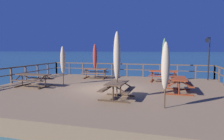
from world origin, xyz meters
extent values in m
plane|color=#2D5B6B|center=(0.00, 0.00, 0.00)|extent=(600.00, 600.00, 0.00)
cube|color=#846647|center=(0.00, 0.00, 0.33)|extent=(13.87, 11.70, 0.66)
cube|color=brown|center=(0.00, 5.70, 1.71)|extent=(13.57, 0.09, 0.08)
cube|color=brown|center=(0.00, 5.70, 1.24)|extent=(13.57, 0.07, 0.06)
cube|color=brown|center=(-6.78, 5.70, 1.18)|extent=(0.10, 0.10, 1.05)
cube|color=brown|center=(-5.43, 5.70, 1.18)|extent=(0.10, 0.10, 1.05)
cube|color=brown|center=(-4.07, 5.70, 1.18)|extent=(0.10, 0.10, 1.05)
cube|color=brown|center=(-2.71, 5.70, 1.18)|extent=(0.10, 0.10, 1.05)
cube|color=brown|center=(-1.36, 5.70, 1.18)|extent=(0.10, 0.10, 1.05)
cube|color=brown|center=(0.00, 5.70, 1.18)|extent=(0.10, 0.10, 1.05)
cube|color=brown|center=(1.36, 5.70, 1.18)|extent=(0.10, 0.10, 1.05)
cube|color=brown|center=(2.71, 5.70, 1.18)|extent=(0.10, 0.10, 1.05)
cube|color=brown|center=(4.07, 5.70, 1.18)|extent=(0.10, 0.10, 1.05)
cube|color=brown|center=(5.43, 5.70, 1.18)|extent=(0.10, 0.10, 1.05)
cube|color=brown|center=(6.78, 5.70, 1.18)|extent=(0.10, 0.10, 1.05)
cube|color=brown|center=(-6.78, 0.00, 1.71)|extent=(0.09, 11.40, 0.08)
cube|color=brown|center=(-6.78, 0.00, 1.24)|extent=(0.07, 11.40, 0.06)
cube|color=brown|center=(-6.78, 0.00, 1.18)|extent=(0.10, 0.10, 1.05)
cube|color=brown|center=(-6.78, 1.42, 1.18)|extent=(0.10, 0.10, 1.05)
cube|color=brown|center=(-6.78, 2.85, 1.18)|extent=(0.10, 0.10, 1.05)
cube|color=brown|center=(-6.78, 4.27, 1.18)|extent=(0.10, 0.10, 1.05)
cube|color=brown|center=(-6.78, 5.70, 1.18)|extent=(0.10, 0.10, 1.05)
cube|color=brown|center=(6.78, 4.27, 1.18)|extent=(0.10, 0.10, 1.05)
cube|color=brown|center=(6.78, 5.70, 1.18)|extent=(0.10, 0.10, 1.05)
cube|color=brown|center=(-2.23, 3.93, 1.40)|extent=(1.96, 0.86, 0.05)
cube|color=brown|center=(-2.20, 3.38, 1.10)|extent=(1.93, 0.38, 0.04)
cube|color=brown|center=(-2.26, 4.49, 1.10)|extent=(1.93, 0.38, 0.04)
cube|color=brown|center=(-3.01, 3.89, 0.69)|extent=(0.16, 1.40, 0.06)
cylinder|color=brown|center=(-3.01, 3.89, 1.03)|extent=(0.07, 0.07, 0.74)
cylinder|color=brown|center=(-3.00, 3.61, 1.25)|extent=(0.09, 0.63, 0.37)
cylinder|color=brown|center=(-3.03, 4.17, 1.25)|extent=(0.09, 0.63, 0.37)
cube|color=brown|center=(-1.45, 3.98, 0.69)|extent=(0.16, 1.40, 0.06)
cylinder|color=brown|center=(-1.45, 3.98, 1.03)|extent=(0.07, 0.07, 0.74)
cylinder|color=brown|center=(-1.44, 3.70, 1.25)|extent=(0.09, 0.63, 0.37)
cylinder|color=brown|center=(-1.47, 4.26, 1.25)|extent=(0.09, 0.63, 0.37)
cube|color=#993819|center=(3.02, 3.53, 1.40)|extent=(1.92, 0.82, 0.05)
cube|color=#993819|center=(3.01, 2.97, 1.10)|extent=(1.91, 0.34, 0.04)
cube|color=#993819|center=(3.04, 4.09, 1.10)|extent=(1.91, 0.34, 0.04)
cube|color=maroon|center=(2.25, 3.56, 0.69)|extent=(0.12, 1.40, 0.06)
cylinder|color=maroon|center=(2.25, 3.56, 1.03)|extent=(0.07, 0.07, 0.74)
cylinder|color=maroon|center=(2.24, 3.28, 1.25)|extent=(0.07, 0.63, 0.37)
cylinder|color=maroon|center=(2.26, 3.84, 1.25)|extent=(0.07, 0.63, 0.37)
cube|color=maroon|center=(3.79, 3.51, 0.69)|extent=(0.12, 1.40, 0.06)
cylinder|color=maroon|center=(3.79, 3.51, 1.03)|extent=(0.07, 0.07, 0.74)
cylinder|color=maroon|center=(3.78, 3.23, 1.25)|extent=(0.07, 0.63, 0.37)
cylinder|color=maroon|center=(3.80, 3.79, 1.25)|extent=(0.07, 0.63, 0.37)
cube|color=brown|center=(1.11, -2.24, 1.40)|extent=(0.80, 1.65, 0.05)
cube|color=brown|center=(1.67, -2.25, 1.10)|extent=(0.32, 1.64, 0.04)
cube|color=brown|center=(0.55, -2.22, 1.10)|extent=(0.32, 1.64, 0.04)
cube|color=#432F1F|center=(1.10, -2.87, 0.69)|extent=(1.40, 0.12, 0.06)
cylinder|color=#432F1F|center=(1.10, -2.87, 1.03)|extent=(0.07, 0.07, 0.74)
cylinder|color=#432F1F|center=(1.38, -2.88, 1.25)|extent=(0.63, 0.07, 0.37)
cylinder|color=#432F1F|center=(0.82, -2.87, 1.25)|extent=(0.63, 0.07, 0.37)
cube|color=#432F1F|center=(1.13, -1.60, 0.69)|extent=(1.40, 0.12, 0.06)
cylinder|color=#432F1F|center=(1.13, -1.60, 1.03)|extent=(0.07, 0.07, 0.74)
cylinder|color=#432F1F|center=(1.41, -1.61, 1.25)|extent=(0.63, 0.07, 0.37)
cylinder|color=#432F1F|center=(0.85, -1.59, 1.25)|extent=(0.63, 0.07, 0.37)
cube|color=brown|center=(-4.58, -0.62, 1.40)|extent=(2.10, 0.84, 0.05)
cube|color=brown|center=(-4.60, -1.18, 1.10)|extent=(2.08, 0.36, 0.04)
cube|color=brown|center=(-4.56, -0.06, 1.10)|extent=(2.08, 0.36, 0.04)
cube|color=#432F1F|center=(-5.44, -0.59, 0.69)|extent=(0.13, 1.40, 0.06)
cylinder|color=#432F1F|center=(-5.44, -0.59, 1.03)|extent=(0.07, 0.07, 0.74)
cylinder|color=#432F1F|center=(-5.45, -0.87, 1.25)|extent=(0.08, 0.63, 0.37)
cylinder|color=#432F1F|center=(-5.43, -0.31, 1.25)|extent=(0.08, 0.63, 0.37)
cube|color=#432F1F|center=(-3.73, -0.65, 0.69)|extent=(0.13, 1.40, 0.06)
cylinder|color=#432F1F|center=(-3.73, -0.65, 1.03)|extent=(0.07, 0.07, 0.74)
cylinder|color=#432F1F|center=(-3.74, -0.93, 1.25)|extent=(0.08, 0.63, 0.37)
cylinder|color=#432F1F|center=(-3.72, -0.37, 1.25)|extent=(0.08, 0.63, 0.37)
cube|color=#993819|center=(3.90, 0.02, 1.40)|extent=(0.78, 1.91, 0.05)
cube|color=#993819|center=(4.46, 0.03, 1.10)|extent=(0.30, 1.90, 0.04)
cube|color=#993819|center=(3.34, 0.02, 1.10)|extent=(0.30, 1.90, 0.04)
cube|color=maroon|center=(3.91, -0.75, 0.69)|extent=(1.40, 0.10, 0.06)
cylinder|color=maroon|center=(3.91, -0.75, 1.03)|extent=(0.07, 0.07, 0.74)
cylinder|color=maroon|center=(4.19, -0.75, 1.25)|extent=(0.63, 0.06, 0.37)
cylinder|color=maroon|center=(3.63, -0.75, 1.25)|extent=(0.63, 0.06, 0.37)
cube|color=maroon|center=(3.89, 0.79, 0.69)|extent=(1.40, 0.10, 0.06)
cylinder|color=maroon|center=(3.89, 0.79, 1.03)|extent=(0.07, 0.07, 0.74)
cylinder|color=maroon|center=(4.17, 0.80, 1.25)|extent=(0.63, 0.06, 0.37)
cylinder|color=maroon|center=(3.61, 0.79, 1.25)|extent=(0.63, 0.06, 0.37)
cylinder|color=#4C3828|center=(-2.25, 3.92, 1.94)|extent=(0.06, 0.06, 2.56)
ellipsoid|color=#A33328|center=(-2.25, 3.92, 2.39)|extent=(0.32, 0.32, 1.94)
cylinder|color=maroon|center=(-2.25, 3.92, 2.24)|extent=(0.21, 0.21, 0.05)
cone|color=#4C3828|center=(-2.25, 3.92, 3.28)|extent=(0.10, 0.10, 0.14)
cylinder|color=#4C3828|center=(3.07, 3.59, 2.11)|extent=(0.06, 0.06, 2.91)
ellipsoid|color=#4C704C|center=(3.07, 3.59, 2.62)|extent=(0.32, 0.32, 2.21)
cylinder|color=#2D432D|center=(3.07, 3.59, 2.46)|extent=(0.21, 0.21, 0.05)
cone|color=#4C3828|center=(3.07, 3.59, 3.63)|extent=(0.10, 0.10, 0.14)
cylinder|color=#4C3828|center=(1.11, -2.26, 2.11)|extent=(0.06, 0.06, 2.91)
ellipsoid|color=tan|center=(1.11, -2.26, 2.63)|extent=(0.32, 0.32, 2.21)
cylinder|color=#71614F|center=(1.11, -2.26, 2.46)|extent=(0.21, 0.21, 0.05)
cone|color=#4C3828|center=(1.11, -2.26, 3.64)|extent=(0.10, 0.10, 0.14)
cylinder|color=#4C3828|center=(3.25, -3.23, 1.87)|extent=(0.06, 0.06, 2.42)
ellipsoid|color=tan|center=(3.25, -3.23, 2.29)|extent=(0.32, 0.32, 1.84)
cylinder|color=#71614F|center=(3.25, -3.23, 2.16)|extent=(0.21, 0.21, 0.05)
cone|color=#4C3828|center=(3.25, -3.23, 3.14)|extent=(0.10, 0.10, 0.14)
cylinder|color=#4C3828|center=(-3.24, 0.62, 1.83)|extent=(0.06, 0.06, 2.34)
ellipsoid|color=tan|center=(-3.24, 0.62, 2.24)|extent=(0.32, 0.32, 1.78)
cylinder|color=#71614F|center=(-3.24, 0.62, 2.11)|extent=(0.21, 0.21, 0.05)
cone|color=#4C3828|center=(-3.24, 0.62, 3.07)|extent=(0.10, 0.10, 0.14)
cylinder|color=black|center=(6.23, 5.15, 2.26)|extent=(0.09, 0.09, 3.20)
cylinder|color=black|center=(6.10, 4.91, 3.78)|extent=(0.32, 0.51, 0.06)
cube|color=black|center=(5.97, 4.67, 3.58)|extent=(0.20, 0.20, 0.28)
sphere|color=#F4E08C|center=(5.97, 4.67, 3.58)|extent=(0.14, 0.14, 0.14)
camera|label=1|loc=(3.34, -11.11, 2.90)|focal=32.35mm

